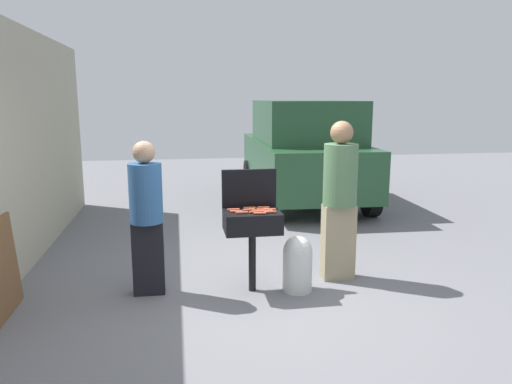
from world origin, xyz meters
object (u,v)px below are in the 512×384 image
hot_dog_1 (270,209)px  propane_tank (298,263)px  hot_dog_9 (270,212)px  hot_dog_12 (263,209)px  hot_dog_0 (264,207)px  hot_dog_6 (233,210)px  hot_dog_13 (249,208)px  person_right (340,195)px  hot_dog_5 (242,213)px  person_left (146,213)px  parked_minivan (303,151)px  hot_dog_4 (249,210)px  hot_dog_3 (256,212)px  leaning_board (0,270)px  hot_dog_7 (236,211)px  hot_dog_10 (267,211)px  hot_dog_2 (251,208)px  bbq_grill (252,224)px  hot_dog_8 (260,213)px  hot_dog_11 (258,211)px

hot_dog_1 → propane_tank: (0.29, -0.09, -0.58)m
hot_dog_9 → hot_dog_12: bearing=110.6°
hot_dog_0 → hot_dog_6: bearing=-171.8°
hot_dog_13 → person_right: size_ratio=0.07×
hot_dog_5 → person_left: (-0.98, 0.20, -0.01)m
hot_dog_0 → parked_minivan: bearing=69.9°
hot_dog_4 → hot_dog_3: bearing=-60.4°
hot_dog_6 → leaning_board: leaning_board is taller
hot_dog_7 → hot_dog_10: same height
hot_dog_5 → hot_dog_2: bearing=55.1°
hot_dog_6 → hot_dog_10: 0.36m
hot_dog_3 → hot_dog_13: size_ratio=1.00×
hot_dog_0 → hot_dog_6: same height
hot_dog_0 → hot_dog_9: same height
parked_minivan → hot_dog_4: bearing=70.1°
propane_tank → parked_minivan: (1.27, 4.60, 0.70)m
bbq_grill → hot_dog_6: hot_dog_6 is taller
hot_dog_13 → parked_minivan: 4.74m
hot_dog_0 → hot_dog_8: bearing=-108.3°
hot_dog_6 → hot_dog_10: size_ratio=1.00×
hot_dog_2 → hot_dog_4: 0.07m
hot_dog_8 → hot_dog_13: bearing=105.0°
hot_dog_0 → hot_dog_1: same height
hot_dog_2 → parked_minivan: parked_minivan is taller
hot_dog_0 → propane_tank: bearing=-29.8°
hot_dog_3 → hot_dog_9: bearing=-10.7°
hot_dog_13 → propane_tank: 0.79m
hot_dog_13 → hot_dog_2: bearing=-72.0°
hot_dog_1 → hot_dog_10: same height
hot_dog_2 → propane_tank: (0.49, -0.17, -0.58)m
hot_dog_6 → hot_dog_8: (0.25, -0.21, 0.00)m
bbq_grill → hot_dog_9: size_ratio=6.84×
person_right → hot_dog_10: bearing=25.6°
hot_dog_2 → hot_dog_11: 0.12m
hot_dog_1 → person_left: person_left is taller
hot_dog_7 → hot_dog_9: (0.35, -0.08, 0.00)m
hot_dog_1 → hot_dog_12: same height
hot_dog_3 → hot_dog_6: same height
hot_dog_1 → person_right: (0.85, 0.20, 0.09)m
hot_dog_12 → bbq_grill: bearing=-163.8°
bbq_grill → hot_dog_11: bearing=-22.5°
hot_dog_0 → hot_dog_3: same height
hot_dog_11 → hot_dog_4: bearing=153.4°
hot_dog_1 → person_right: person_right is taller
hot_dog_0 → hot_dog_7: bearing=-157.1°
hot_dog_4 → hot_dog_8: (0.09, -0.17, 0.00)m
propane_tank → parked_minivan: size_ratio=0.14×
propane_tank → person_left: bearing=173.0°
hot_dog_8 → parked_minivan: parked_minivan is taller
hot_dog_5 → hot_dog_8: size_ratio=1.00×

